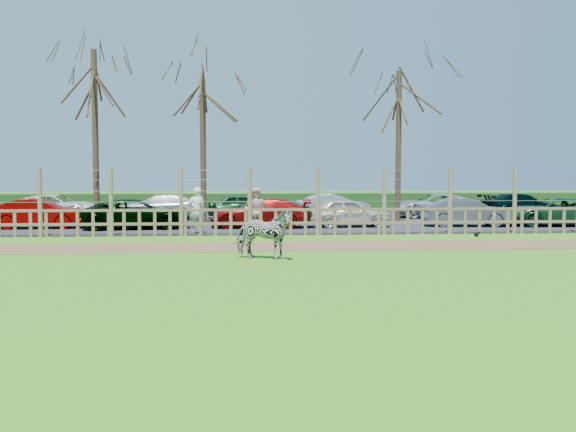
{
  "coord_description": "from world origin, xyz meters",
  "views": [
    {
      "loc": [
        -0.32,
        -15.49,
        2.36
      ],
      "look_at": [
        1.0,
        2.5,
        1.1
      ],
      "focal_mm": 40.0,
      "sensor_mm": 36.0,
      "label": 1
    }
  ],
  "objects": [
    {
      "name": "visitor_a",
      "position": [
        -1.97,
        8.63,
        0.9
      ],
      "size": [
        0.72,
        0.57,
        1.72
      ],
      "primitive_type": "imported",
      "rotation": [
        0.0,
        0.0,
        3.42
      ],
      "color": "silver",
      "rests_on": "asphalt"
    },
    {
      "name": "asphalt",
      "position": [
        0.0,
        14.5,
        0.02
      ],
      "size": [
        44.0,
        13.0,
        0.04
      ],
      "primitive_type": "cube",
      "color": "#232326",
      "rests_on": "ground"
    },
    {
      "name": "car_6",
      "position": [
        13.02,
        10.91,
        0.64
      ],
      "size": [
        4.47,
        2.34,
        1.2
      ],
      "primitive_type": "imported",
      "rotation": [
        0.0,
        0.0,
        4.63
      ],
      "color": "#1D5331",
      "rests_on": "asphalt"
    },
    {
      "name": "car_1",
      "position": [
        -8.54,
        11.25,
        0.64
      ],
      "size": [
        3.71,
        1.5,
        1.2
      ],
      "primitive_type": "imported",
      "rotation": [
        0.0,
        0.0,
        1.63
      ],
      "color": "#880303",
      "rests_on": "asphalt"
    },
    {
      "name": "car_11",
      "position": [
        4.24,
        15.9,
        0.64
      ],
      "size": [
        3.76,
        1.66,
        1.2
      ],
      "primitive_type": "imported",
      "rotation": [
        0.0,
        0.0,
        1.68
      ],
      "color": "#AEB1BE",
      "rests_on": "asphalt"
    },
    {
      "name": "dirt_strip",
      "position": [
        0.0,
        4.5,
        0.01
      ],
      "size": [
        34.0,
        2.8,
        0.01
      ],
      "primitive_type": "cube",
      "color": "brown",
      "rests_on": "ground"
    },
    {
      "name": "car_3",
      "position": [
        0.48,
        10.92,
        0.64
      ],
      "size": [
        4.22,
        1.89,
        1.2
      ],
      "primitive_type": "imported",
      "rotation": [
        0.0,
        0.0,
        4.66
      ],
      "color": "maroon",
      "rests_on": "asphalt"
    },
    {
      "name": "visitor_b",
      "position": [
        0.22,
        8.46,
        0.9
      ],
      "size": [
        0.87,
        0.7,
        1.72
      ],
      "primitive_type": "imported",
      "rotation": [
        0.0,
        0.0,
        3.09
      ],
      "color": "beige",
      "rests_on": "asphalt"
    },
    {
      "name": "car_10",
      "position": [
        -0.22,
        16.34,
        0.64
      ],
      "size": [
        3.67,
        1.83,
        1.2
      ],
      "primitive_type": "imported",
      "rotation": [
        0.0,
        0.0,
        1.69
      ],
      "color": "#1A4925",
      "rests_on": "asphalt"
    },
    {
      "name": "hedge",
      "position": [
        0.0,
        21.5,
        0.55
      ],
      "size": [
        46.0,
        2.0,
        1.1
      ],
      "primitive_type": "cube",
      "color": "#1E4716",
      "rests_on": "ground"
    },
    {
      "name": "car_13",
      "position": [
        13.78,
        15.83,
        0.64
      ],
      "size": [
        4.31,
        2.16,
        1.2
      ],
      "primitive_type": "imported",
      "rotation": [
        0.0,
        0.0,
        1.69
      ],
      "color": "black",
      "rests_on": "asphalt"
    },
    {
      "name": "zebra",
      "position": [
        0.28,
        1.61,
        0.68
      ],
      "size": [
        1.75,
        1.17,
        1.36
      ],
      "primitive_type": "imported",
      "rotation": [
        0.0,
        0.0,
        1.28
      ],
      "color": "gray",
      "rests_on": "ground"
    },
    {
      "name": "tree_left",
      "position": [
        -6.5,
        12.5,
        5.62
      ],
      "size": [
        4.8,
        4.8,
        7.88
      ],
      "color": "#3D2B1E",
      "rests_on": "ground"
    },
    {
      "name": "car_5",
      "position": [
        9.22,
        10.93,
        0.64
      ],
      "size": [
        3.76,
        1.66,
        1.2
      ],
      "primitive_type": "imported",
      "rotation": [
        0.0,
        0.0,
        1.46
      ],
      "color": "#56566B",
      "rests_on": "asphalt"
    },
    {
      "name": "car_2",
      "position": [
        -4.57,
        10.81,
        0.64
      ],
      "size": [
        4.53,
        2.52,
        1.2
      ],
      "primitive_type": "imported",
      "rotation": [
        0.0,
        0.0,
        1.7
      ],
      "color": "black",
      "rests_on": "asphalt"
    },
    {
      "name": "car_9",
      "position": [
        -4.27,
        15.78,
        0.64
      ],
      "size": [
        4.14,
        1.69,
        1.2
      ],
      "primitive_type": "imported",
      "rotation": [
        0.0,
        0.0,
        4.71
      ],
      "color": "white",
      "rests_on": "asphalt"
    },
    {
      "name": "ground",
      "position": [
        0.0,
        0.0,
        0.0
      ],
      "size": [
        120.0,
        120.0,
        0.0
      ],
      "primitive_type": "plane",
      "color": "#549428",
      "rests_on": "ground"
    },
    {
      "name": "tree_mid",
      "position": [
        -2.0,
        13.5,
        4.87
      ],
      "size": [
        4.8,
        4.8,
        6.83
      ],
      "color": "#3D2B1E",
      "rests_on": "ground"
    },
    {
      "name": "car_8",
      "position": [
        -9.31,
        16.37,
        0.64
      ],
      "size": [
        4.5,
        2.42,
        1.2
      ],
      "primitive_type": "imported",
      "rotation": [
        0.0,
        0.0,
        1.47
      ],
      "color": "white",
      "rests_on": "asphalt"
    },
    {
      "name": "car_4",
      "position": [
        4.17,
        11.03,
        0.64
      ],
      "size": [
        3.61,
        1.66,
        1.2
      ],
      "primitive_type": "imported",
      "rotation": [
        0.0,
        0.0,
        1.64
      ],
      "color": "silver",
      "rests_on": "asphalt"
    },
    {
      "name": "fence",
      "position": [
        0.0,
        8.0,
        0.8
      ],
      "size": [
        30.16,
        0.16,
        2.5
      ],
      "color": "brown",
      "rests_on": "ground"
    },
    {
      "name": "tree_right",
      "position": [
        7.0,
        14.0,
        5.24
      ],
      "size": [
        4.8,
        4.8,
        7.35
      ],
      "color": "#3D2B1E",
      "rests_on": "ground"
    },
    {
      "name": "crow",
      "position": [
        8.18,
        7.0,
        0.09
      ],
      "size": [
        0.23,
        0.17,
        0.19
      ],
      "color": "black",
      "rests_on": "ground"
    },
    {
      "name": "car_12",
      "position": [
        9.39,
        16.06,
        0.64
      ],
      "size": [
        4.42,
        2.23,
        1.2
      ],
      "primitive_type": "imported",
      "rotation": [
        0.0,
        0.0,
        4.66
      ],
      "color": "#AEB5C6",
      "rests_on": "asphalt"
    }
  ]
}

